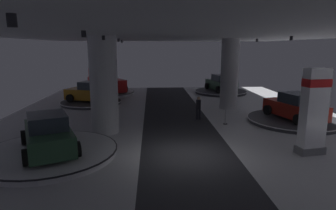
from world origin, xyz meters
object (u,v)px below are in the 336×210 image
at_px(column_left, 104,85).
at_px(display_platform_near_left, 50,153).
at_px(brand_sign_pylon, 314,110).
at_px(display_platform_deep_left, 107,93).
at_px(column_right, 230,74).
at_px(display_car_deep_right, 221,83).
at_px(pickup_truck_deep_left, 105,82).
at_px(visitor_walking_near, 198,107).
at_px(display_car_near_left, 48,134).
at_px(display_platform_deep_right, 221,92).
at_px(display_platform_mid_right, 294,120).
at_px(display_car_mid_right, 295,107).
at_px(display_platform_far_left, 91,102).
at_px(display_car_far_left, 91,92).

bearing_deg(column_left, display_platform_near_left, -118.50).
bearing_deg(brand_sign_pylon, display_platform_deep_left, 124.51).
distance_m(column_right, display_platform_near_left, 14.80).
distance_m(column_left, display_car_deep_right, 17.01).
bearing_deg(display_car_deep_right, pickup_truck_deep_left, 179.34).
relative_size(display_platform_deep_left, visitor_walking_near, 3.57).
distance_m(display_platform_near_left, display_platform_deep_left, 17.10).
height_order(display_car_near_left, display_platform_deep_right, display_car_near_left).
xyz_separation_m(display_car_deep_right, visitor_walking_near, (-4.22, -11.00, -0.14)).
bearing_deg(display_platform_mid_right, display_car_mid_right, -74.65).
xyz_separation_m(display_platform_mid_right, pickup_truck_deep_left, (-14.15, 12.21, 1.11)).
xyz_separation_m(column_left, visitor_walking_near, (5.85, 2.60, -1.84)).
xyz_separation_m(column_right, display_platform_far_left, (-11.45, 2.48, -2.61)).
xyz_separation_m(display_platform_deep_right, visitor_walking_near, (-4.21, -11.03, 0.75)).
distance_m(column_right, display_platform_deep_right, 8.04).
height_order(column_right, display_car_mid_right, column_right).
height_order(display_car_mid_right, display_car_deep_right, display_car_deep_right).
relative_size(display_platform_mid_right, pickup_truck_deep_left, 1.06).
distance_m(column_right, display_car_far_left, 11.81).
relative_size(display_platform_near_left, display_car_deep_right, 1.35).
relative_size(display_car_far_left, display_car_deep_right, 1.02).
xyz_separation_m(display_car_near_left, pickup_truck_deep_left, (-0.18, 17.40, 0.20)).
bearing_deg(display_platform_deep_left, display_car_deep_right, 0.64).
xyz_separation_m(display_platform_mid_right, display_car_far_left, (-14.57, 7.05, 0.86)).
distance_m(column_left, display_platform_deep_right, 17.15).
relative_size(display_car_mid_right, display_car_far_left, 0.99).
bearing_deg(column_right, display_platform_mid_right, -55.49).
xyz_separation_m(display_platform_near_left, display_car_deep_right, (12.04, 17.23, 0.88)).
bearing_deg(column_right, pickup_truck_deep_left, 145.27).
height_order(display_platform_near_left, visitor_walking_near, visitor_walking_near).
height_order(pickup_truck_deep_left, display_car_deep_right, pickup_truck_deep_left).
xyz_separation_m(display_platform_deep_left, visitor_walking_near, (7.82, -10.87, 0.73)).
distance_m(display_car_near_left, pickup_truck_deep_left, 17.40).
xyz_separation_m(column_right, display_car_mid_right, (3.16, -4.61, -1.73)).
distance_m(display_platform_near_left, display_car_far_left, 12.26).
bearing_deg(display_car_near_left, display_platform_deep_left, 90.03).
relative_size(display_car_mid_right, display_platform_deep_right, 0.83).
height_order(brand_sign_pylon, display_platform_far_left, brand_sign_pylon).
bearing_deg(visitor_walking_near, brand_sign_pylon, -57.57).
distance_m(column_left, brand_sign_pylon, 10.81).
height_order(display_platform_far_left, display_car_far_left, display_car_far_left).
xyz_separation_m(column_right, display_car_near_left, (-10.82, -9.77, -1.69)).
relative_size(display_platform_mid_right, display_car_deep_right, 1.33).
bearing_deg(display_platform_near_left, display_car_near_left, -65.89).
height_order(display_platform_far_left, visitor_walking_near, visitor_walking_near).
xyz_separation_m(column_left, pickup_truck_deep_left, (-2.13, 13.75, -1.49)).
relative_size(pickup_truck_deep_left, display_platform_far_left, 1.08).
xyz_separation_m(column_right, display_car_deep_right, (1.20, 7.48, -1.70)).
height_order(column_right, column_left, same).
height_order(display_car_mid_right, display_platform_deep_left, display_car_mid_right).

